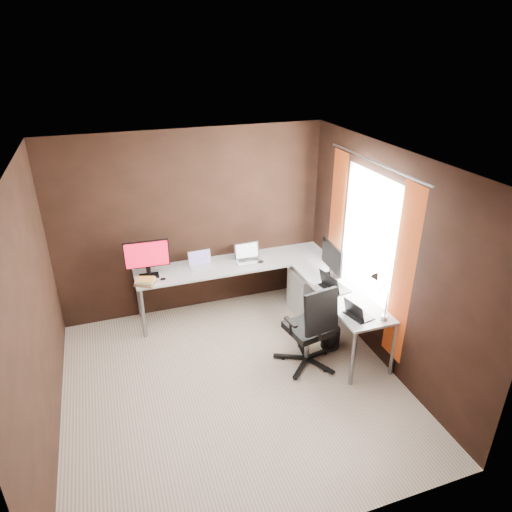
{
  "coord_description": "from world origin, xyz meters",
  "views": [
    {
      "loc": [
        -1.05,
        -3.81,
        3.5
      ],
      "look_at": [
        0.6,
        0.95,
        1.07
      ],
      "focal_mm": 32.0,
      "sensor_mm": 36.0,
      "label": 1
    }
  ],
  "objects": [
    {
      "name": "book_stack",
      "position": [
        -0.73,
        1.3,
        0.77
      ],
      "size": [
        0.3,
        0.28,
        0.07
      ],
      "rotation": [
        0.0,
        0.0,
        -0.42
      ],
      "color": "#996D52",
      "rests_on": "desk"
    },
    {
      "name": "room",
      "position": [
        0.34,
        0.07,
        1.28
      ],
      "size": [
        3.6,
        3.6,
        2.5
      ],
      "color": "beige",
      "rests_on": "ground"
    },
    {
      "name": "monitor_right",
      "position": [
        1.54,
        0.74,
        0.98
      ],
      "size": [
        0.14,
        0.54,
        0.44
      ],
      "rotation": [
        0.0,
        0.0,
        1.52
      ],
      "color": "black",
      "rests_on": "desk"
    },
    {
      "name": "wastebasket",
      "position": [
        1.34,
        0.28,
        0.13
      ],
      "size": [
        0.28,
        0.28,
        0.27
      ],
      "primitive_type": "cylinder",
      "rotation": [
        0.0,
        0.0,
        -0.26
      ],
      "color": "black",
      "rests_on": "ground"
    },
    {
      "name": "monitor_left",
      "position": [
        -0.66,
        1.51,
        1.0
      ],
      "size": [
        0.56,
        0.17,
        0.49
      ],
      "rotation": [
        0.0,
        0.0,
        -0.05
      ],
      "color": "black",
      "rests_on": "desk"
    },
    {
      "name": "drawer_pedestal",
      "position": [
        1.43,
        1.15,
        0.3
      ],
      "size": [
        0.42,
        0.5,
        0.6
      ],
      "primitive_type": "cube",
      "color": "silver",
      "rests_on": "ground"
    },
    {
      "name": "desk_lamp",
      "position": [
        1.55,
        -0.29,
        1.07
      ],
      "size": [
        0.18,
        0.21,
        0.54
      ],
      "rotation": [
        0.0,
        0.0,
        -0.1
      ],
      "color": "slate",
      "rests_on": "desk"
    },
    {
      "name": "laptop_silver",
      "position": [
        0.68,
        1.52,
        0.78
      ],
      "size": [
        0.35,
        0.25,
        0.23
      ],
      "rotation": [
        0.0,
        0.0,
        -0.02
      ],
      "color": "silver",
      "rests_on": "desk"
    },
    {
      "name": "mouse_corner",
      "position": [
        0.81,
        1.38,
        0.75
      ],
      "size": [
        0.09,
        0.06,
        0.03
      ],
      "primitive_type": "ellipsoid",
      "rotation": [
        0.0,
        0.0,
        0.08
      ],
      "color": "black",
      "rests_on": "desk"
    },
    {
      "name": "office_chair",
      "position": [
        0.95,
        0.08,
        0.31
      ],
      "size": [
        0.59,
        0.6,
        1.06
      ],
      "rotation": [
        0.0,
        0.0,
        0.17
      ],
      "color": "black",
      "rests_on": "ground"
    },
    {
      "name": "laptop_white",
      "position": [
        0.03,
        1.54,
        0.78
      ],
      "size": [
        0.31,
        0.23,
        0.2
      ],
      "rotation": [
        0.0,
        0.0,
        0.04
      ],
      "color": "silver",
      "rests_on": "desk"
    },
    {
      "name": "laptop_black_small",
      "position": [
        1.37,
        -0.19,
        0.77
      ],
      "size": [
        0.27,
        0.33,
        0.2
      ],
      "rotation": [
        0.0,
        0.0,
        1.78
      ],
      "color": "black",
      "rests_on": "desk"
    },
    {
      "name": "laptop_black_big",
      "position": [
        1.4,
        0.43,
        0.78
      ],
      "size": [
        0.31,
        0.39,
        0.23
      ],
      "rotation": [
        0.0,
        0.0,
        1.76
      ],
      "color": "black",
      "rests_on": "desk"
    },
    {
      "name": "desk",
      "position": [
        0.84,
        1.04,
        0.68
      ],
      "size": [
        2.65,
        2.25,
        0.73
      ],
      "color": "silver",
      "rests_on": "ground"
    },
    {
      "name": "mouse_left",
      "position": [
        -0.51,
        1.33,
        0.75
      ],
      "size": [
        0.08,
        0.05,
        0.03
      ],
      "primitive_type": "ellipsoid",
      "rotation": [
        0.0,
        0.0,
        0.05
      ],
      "color": "black",
      "rests_on": "desk"
    }
  ]
}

